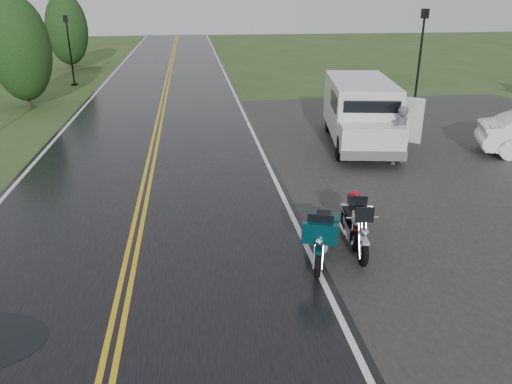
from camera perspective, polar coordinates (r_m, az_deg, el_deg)
ground at (r=10.12m, az=-14.64°, el=-10.27°), size 120.00×120.00×0.00m
road at (r=19.30m, az=-11.45°, el=5.71°), size 8.00×100.00×0.04m
parking_pad at (r=17.38m, az=26.47°, el=1.96°), size 14.00×24.00×0.03m
motorcycle_red at (r=10.82m, az=11.42°, el=-4.05°), size 1.26×2.20×1.23m
motorcycle_teal at (r=9.74m, az=7.19°, el=-6.61°), size 1.44×2.32×1.29m
motorcycle_silver at (r=10.29m, az=12.20°, el=-5.50°), size 0.92×2.14×1.23m
van_white at (r=16.71m, az=9.81°, el=7.43°), size 3.21×6.29×2.36m
person_at_van at (r=16.77m, az=16.03°, el=6.15°), size 0.82×0.71×1.90m
lamp_post_far_left at (r=32.52m, az=-20.48°, el=14.89°), size 0.35×0.35×4.05m
lamp_post_far_right at (r=25.86m, az=18.20°, el=14.30°), size 0.39×0.39×4.60m
tree_left_mid at (r=26.97m, az=-25.18°, el=13.43°), size 2.84×2.84×4.43m
tree_left_far at (r=39.82m, az=-20.70°, el=16.25°), size 2.92×2.92×4.49m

